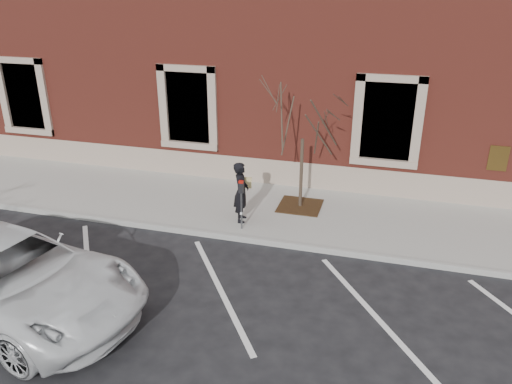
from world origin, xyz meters
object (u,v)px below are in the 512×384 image
(man, at_px, (241,192))
(white_truck, at_px, (8,277))
(sapling, at_px, (303,119))
(parking_meter, at_px, (241,196))

(man, height_order, white_truck, man)
(sapling, height_order, white_truck, sapling)
(sapling, bearing_deg, parking_meter, -123.94)
(man, distance_m, sapling, 2.52)
(man, bearing_deg, parking_meter, -173.71)
(parking_meter, relative_size, sapling, 0.37)
(man, bearing_deg, white_truck, 134.48)
(sapling, distance_m, white_truck, 7.82)
(parking_meter, bearing_deg, man, 115.45)
(parking_meter, relative_size, white_truck, 0.23)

